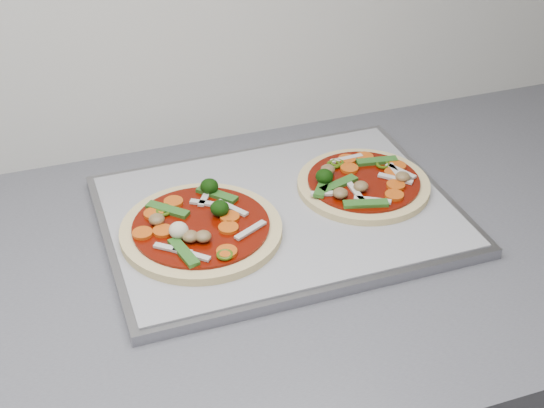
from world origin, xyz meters
name	(u,v)px	position (x,y,z in m)	size (l,w,h in m)	color
countertop	(188,283)	(0.00, 1.30, 0.88)	(3.60, 0.60, 0.04)	slate
baking_tray	(280,215)	(0.14, 1.36, 0.91)	(0.45, 0.34, 0.01)	gray
parchment	(280,210)	(0.14, 1.36, 0.92)	(0.43, 0.32, 0.00)	gray
pizza_left	(200,228)	(0.03, 1.34, 0.93)	(0.22, 0.22, 0.03)	#D2B979
pizza_right	(362,183)	(0.26, 1.37, 0.92)	(0.21, 0.21, 0.03)	#D2B979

